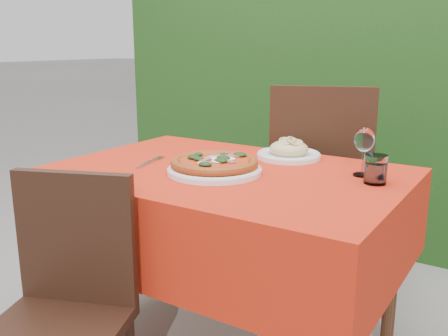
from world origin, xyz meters
The scene contains 9 objects.
hedge centered at (0.00, 1.55, 0.92)m, with size 3.20×0.55×1.78m.
dining_table centered at (0.00, 0.00, 0.60)m, with size 1.26×0.86×0.75m.
chair_near centered at (-0.16, -0.63, 0.48)m, with size 0.49×0.49×0.83m.
chair_far centered at (0.10, 0.68, 0.58)m, with size 0.59×0.59×1.02m.
pizza_plate centered at (-0.01, -0.06, 0.78)m, with size 0.40×0.40×0.06m.
pasta_plate centered at (0.11, 0.30, 0.77)m, with size 0.26×0.26×0.07m.
water_glass centered at (0.51, 0.11, 0.79)m, with size 0.07×0.07×0.10m.
wine_glass centered at (0.44, 0.18, 0.87)m, with size 0.07×0.07×0.17m.
fork centered at (-0.31, -0.08, 0.75)m, with size 0.03×0.22×0.01m, color #B9B9C1.
Camera 1 is at (0.94, -1.49, 1.20)m, focal length 40.00 mm.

